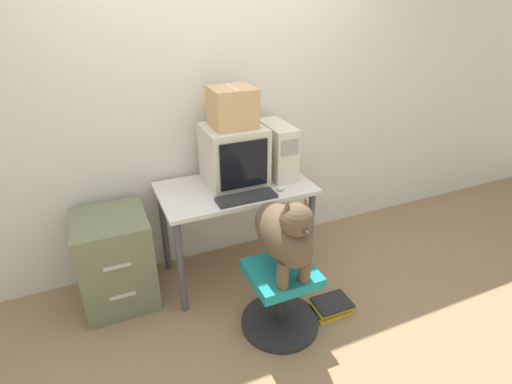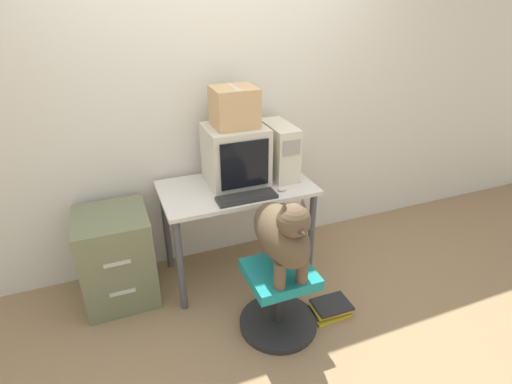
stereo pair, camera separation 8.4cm
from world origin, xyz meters
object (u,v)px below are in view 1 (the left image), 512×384
Objects in this scene: office_chair at (281,298)px; cardboard_box at (232,107)px; book_stack_floor at (331,307)px; dog at (285,233)px; crt_monitor at (234,155)px; filing_cabinet at (116,260)px; pc_tower at (277,150)px; keyboard at (246,197)px.

cardboard_box reaches higher than office_chair.
dog is at bearing 178.19° from book_stack_floor.
crt_monitor is at bearing -90.00° from cardboard_box.
book_stack_floor is (1.34, -0.74, -0.30)m from filing_cabinet.
cardboard_box is at bearing 92.62° from office_chair.
dog is 1.27m from filing_cabinet.
office_chair is 1.83× the size of book_stack_floor.
book_stack_floor is at bearing -61.03° from crt_monitor.
pc_tower is 1.43× the size of book_stack_floor.
dog is (-0.32, -0.76, -0.21)m from pc_tower.
filing_cabinet is at bearing 151.07° from book_stack_floor.
book_stack_floor is at bearing -61.16° from cardboard_box.
filing_cabinet is (-0.92, -0.02, -0.64)m from crt_monitor.
keyboard reaches higher than office_chair.
book_stack_floor is (0.42, -0.76, -0.94)m from crt_monitor.
dog reaches higher than book_stack_floor.
office_chair is at bearing 90.00° from dog.
crt_monitor is 1.46× the size of cardboard_box.
office_chair is 0.77× the size of filing_cabinet.
crt_monitor reaches higher than filing_cabinet.
dog is 0.95m from cardboard_box.
filing_cabinet is at bearing -178.58° from pc_tower.
dog is 2.01× the size of book_stack_floor.
dog is at bearing -87.46° from cardboard_box.
keyboard is at bearing -16.26° from filing_cabinet.
pc_tower is at bearing 1.45° from crt_monitor.
keyboard is at bearing -94.88° from cardboard_box.
cardboard_box reaches higher than filing_cabinet.
crt_monitor is 0.82× the size of office_chair.
crt_monitor reaches higher than dog.
filing_cabinet reaches higher than book_stack_floor.
office_chair reaches higher than book_stack_floor.
keyboard is 0.47m from dog.
crt_monitor is 0.75× the size of dog.
pc_tower is 1.09m from office_chair.
filing_cabinet is (-1.27, -0.03, -0.62)m from pc_tower.
cardboard_box is 1.03× the size of book_stack_floor.
keyboard is 0.99m from book_stack_floor.
pc_tower is 1.39× the size of cardboard_box.
pc_tower is 0.78× the size of office_chair.
filing_cabinet is at bearing 142.55° from dog.
keyboard is at bearing -94.94° from crt_monitor.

